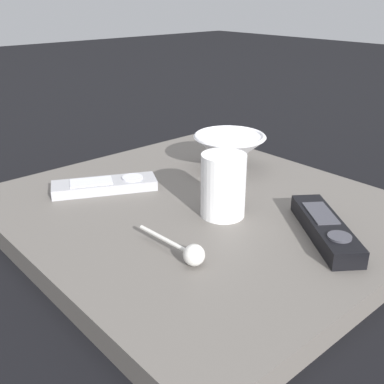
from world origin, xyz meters
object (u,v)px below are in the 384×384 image
at_px(coffee_mug, 225,185).
at_px(tv_remote_far, 105,185).
at_px(teaspoon, 190,253).
at_px(tv_remote_near, 325,228).
at_px(cereal_bowl, 229,150).

xyz_separation_m(coffee_mug, tv_remote_far, (0.09, -0.21, -0.04)).
height_order(coffee_mug, teaspoon, coffee_mug).
distance_m(teaspoon, tv_remote_near, 0.21).
relative_size(cereal_bowl, tv_remote_far, 0.76).
distance_m(cereal_bowl, tv_remote_near, 0.30).
bearing_deg(cereal_bowl, coffee_mug, 42.11).
distance_m(teaspoon, tv_remote_far, 0.29).
relative_size(cereal_bowl, coffee_mug, 1.40).
height_order(coffee_mug, tv_remote_far, coffee_mug).
height_order(cereal_bowl, coffee_mug, coffee_mug).
height_order(teaspoon, tv_remote_near, same).
bearing_deg(tv_remote_near, teaspoon, -21.27).
bearing_deg(cereal_bowl, teaspoon, 36.11).
distance_m(cereal_bowl, teaspoon, 0.36).
distance_m(coffee_mug, teaspoon, 0.16).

